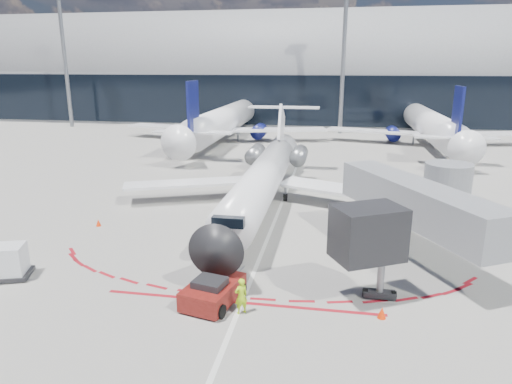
% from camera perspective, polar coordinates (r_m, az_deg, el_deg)
% --- Properties ---
extents(ground, '(260.00, 260.00, 0.00)m').
position_cam_1_polar(ground, '(33.58, 2.14, -4.15)').
color(ground, slate).
rests_on(ground, ground).
extents(apron_centerline, '(0.25, 40.00, 0.01)m').
position_cam_1_polar(apron_centerline, '(35.45, 2.58, -3.06)').
color(apron_centerline, silver).
rests_on(apron_centerline, ground).
extents(apron_stop_bar, '(14.00, 0.25, 0.01)m').
position_cam_1_polar(apron_stop_bar, '(23.22, -1.81, -13.66)').
color(apron_stop_bar, maroon).
rests_on(apron_stop_bar, ground).
extents(terminal_building, '(150.00, 24.15, 24.00)m').
position_cam_1_polar(terminal_building, '(96.42, 7.58, 13.84)').
color(terminal_building, gray).
rests_on(terminal_building, ground).
extents(jet_bridge, '(10.03, 15.20, 4.90)m').
position_cam_1_polar(jet_bridge, '(30.05, 20.23, -1.50)').
color(jet_bridge, gray).
rests_on(jet_bridge, ground).
extents(light_mast_west, '(0.70, 0.70, 25.00)m').
position_cam_1_polar(light_mast_west, '(93.32, -22.79, 15.19)').
color(light_mast_west, gray).
rests_on(light_mast_west, ground).
extents(light_mast_centre, '(0.70, 0.70, 25.00)m').
position_cam_1_polar(light_mast_centre, '(79.33, 10.88, 16.21)').
color(light_mast_centre, gray).
rests_on(light_mast_centre, ground).
extents(regional_jet, '(24.42, 30.11, 7.54)m').
position_cam_1_polar(regional_jet, '(37.56, 1.10, 2.02)').
color(regional_jet, white).
rests_on(regional_jet, ground).
extents(pushback_tug, '(2.90, 5.45, 1.39)m').
position_cam_1_polar(pushback_tug, '(23.06, -5.39, -12.24)').
color(pushback_tug, '#57100C').
rests_on(pushback_tug, ground).
extents(ramp_worker, '(0.78, 0.74, 1.79)m').
position_cam_1_polar(ramp_worker, '(21.95, -1.88, -12.87)').
color(ramp_worker, '#B3EB18').
rests_on(ramp_worker, ground).
extents(uld_container, '(2.45, 2.26, 1.89)m').
position_cam_1_polar(uld_container, '(28.66, -28.44, -7.70)').
color(uld_container, black).
rests_on(uld_container, ground).
extents(safety_cone_left, '(0.37, 0.37, 0.51)m').
position_cam_1_polar(safety_cone_left, '(35.20, -19.10, -3.65)').
color(safety_cone_left, '#F43005').
rests_on(safety_cone_left, ground).
extents(safety_cone_right, '(0.41, 0.41, 0.57)m').
position_cam_1_polar(safety_cone_right, '(22.62, 15.46, -14.32)').
color(safety_cone_right, '#F43005').
rests_on(safety_cone_right, ground).
extents(bg_airliner_0, '(36.80, 38.96, 11.90)m').
position_cam_1_polar(bg_airliner_0, '(71.30, -4.01, 11.27)').
color(bg_airliner_0, white).
rests_on(bg_airliner_0, ground).
extents(bg_airliner_1, '(34.88, 36.93, 11.29)m').
position_cam_1_polar(bg_airliner_1, '(72.18, 21.10, 10.08)').
color(bg_airliner_1, white).
rests_on(bg_airliner_1, ground).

